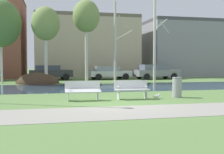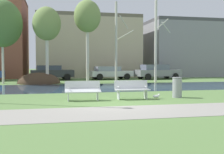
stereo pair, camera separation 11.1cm
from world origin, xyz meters
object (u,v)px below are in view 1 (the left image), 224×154
seagull (157,96)px  parked_wagon_fourth_grey (156,71)px  parked_sedan_second_dark (50,72)px  bench_left (83,90)px  trash_bin (177,87)px  bench_right (132,89)px  parked_hatch_third_silver (109,72)px

seagull → parked_wagon_fourth_grey: bearing=68.9°
seagull → parked_sedan_second_dark: size_ratio=0.09×
bench_left → parked_wagon_fourth_grey: 17.51m
bench_left → trash_bin: bearing=1.4°
trash_bin → parked_sedan_second_dark: size_ratio=0.23×
trash_bin → seagull: 1.26m
parked_wagon_fourth_grey → seagull: bearing=-111.1°
bench_left → trash_bin: trash_bin is taller
bench_right → seagull: size_ratio=4.14×
parked_sedan_second_dark → parked_wagon_fourth_grey: size_ratio=0.88×
bench_right → parked_sedan_second_dark: 15.99m
seagull → bench_right: bearing=171.7°
bench_left → trash_bin: 4.62m
bench_right → trash_bin: size_ratio=1.63×
trash_bin → bench_right: bearing=-177.2°
trash_bin → seagull: bearing=-166.4°
bench_left → seagull: bearing=-2.8°
trash_bin → bench_left: bearing=-178.6°
bench_right → bench_left: bearing=180.0°
parked_sedan_second_dark → bench_right: bearing=-76.3°
bench_left → parked_sedan_second_dark: 15.60m
parked_sedan_second_dark → bench_left: bearing=-84.6°
seagull → parked_hatch_third_silver: (0.92, 15.59, 0.59)m
bench_left → seagull: 3.47m
seagull → trash_bin: bearing=13.6°
bench_left → trash_bin: size_ratio=1.63×
bench_left → bench_right: 2.29m
seagull → parked_hatch_third_silver: size_ratio=0.09×
bench_right → trash_bin: bearing=2.8°
trash_bin → parked_wagon_fourth_grey: (4.63, 14.75, 0.29)m
bench_right → trash_bin: (2.32, 0.11, 0.04)m
bench_left → bench_right: (2.29, 0.00, 0.00)m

